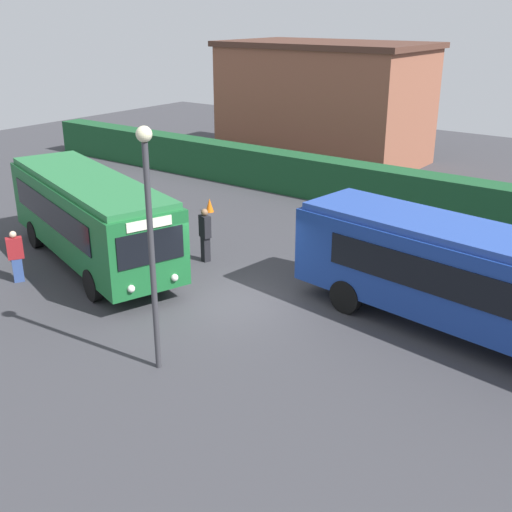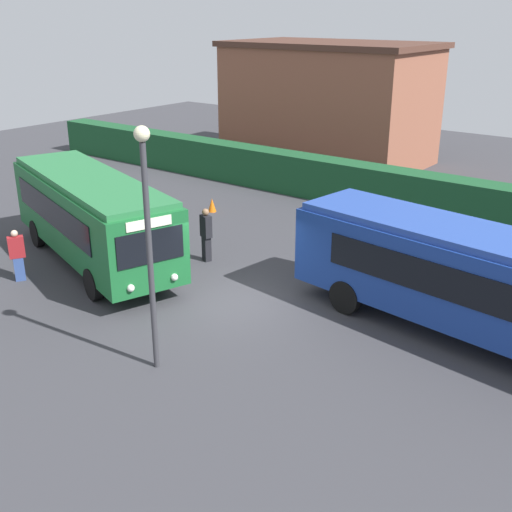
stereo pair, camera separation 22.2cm
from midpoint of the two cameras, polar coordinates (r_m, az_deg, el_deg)
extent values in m
plane|color=#38383D|center=(19.30, -2.20, -4.08)|extent=(64.00, 64.00, 0.00)
cube|color=#19602D|center=(22.28, -14.91, 3.45)|extent=(9.47, 5.23, 2.32)
cube|color=#27723C|center=(21.94, -15.22, 6.59)|extent=(9.15, 4.95, 0.20)
cube|color=black|center=(22.90, -12.28, 4.90)|extent=(6.79, 2.25, 0.93)
cube|color=black|center=(22.10, -18.34, 3.69)|extent=(6.79, 2.25, 0.93)
cube|color=black|center=(18.16, -9.77, 0.76)|extent=(0.68, 1.97, 0.98)
cube|color=silver|center=(17.93, -9.91, 2.86)|extent=(0.47, 1.33, 0.28)
cylinder|color=black|center=(20.63, -8.77, -1.08)|extent=(1.04, 0.58, 1.00)
cylinder|color=black|center=(19.82, -14.74, -2.52)|extent=(1.04, 0.58, 1.00)
cylinder|color=black|center=(25.56, -14.54, 2.90)|extent=(1.04, 0.58, 1.00)
cylinder|color=black|center=(24.90, -19.48, 1.86)|extent=(1.04, 0.58, 1.00)
sphere|color=silver|center=(18.83, -7.66, -1.94)|extent=(0.22, 0.22, 0.22)
sphere|color=silver|center=(18.29, -11.49, -2.90)|extent=(0.22, 0.22, 0.22)
cube|color=navy|center=(17.61, 18.22, -1.86)|extent=(10.18, 3.75, 2.22)
cube|color=#2747A0|center=(17.19, 18.67, 1.86)|extent=(9.86, 3.52, 0.20)
cube|color=black|center=(16.34, 17.25, -2.55)|extent=(7.69, 1.04, 0.89)
cube|color=black|center=(18.48, 20.90, -0.22)|extent=(7.69, 1.04, 0.89)
cube|color=black|center=(19.98, 5.55, 2.69)|extent=(0.30, 2.03, 0.93)
cube|color=silver|center=(19.78, 5.62, 4.52)|extent=(0.22, 1.36, 0.28)
cylinder|color=black|center=(18.58, 7.74, -3.61)|extent=(1.03, 0.41, 1.00)
cylinder|color=black|center=(20.33, 11.61, -1.63)|extent=(1.03, 0.41, 1.00)
sphere|color=silver|center=(19.84, 4.17, -0.56)|extent=(0.22, 0.22, 0.22)
sphere|color=silver|center=(20.84, 6.60, 0.45)|extent=(0.22, 0.22, 0.22)
cube|color=#334C8C|center=(21.97, -20.87, -1.16)|extent=(0.37, 0.39, 0.80)
cube|color=maroon|center=(21.71, -21.13, 0.67)|extent=(0.47, 0.56, 0.70)
sphere|color=beige|center=(21.56, -21.29, 1.81)|extent=(0.22, 0.22, 0.22)
cube|color=black|center=(22.25, -4.84, 0.63)|extent=(0.34, 0.32, 0.89)
cube|color=black|center=(21.97, -4.90, 2.66)|extent=(0.49, 0.39, 0.78)
sphere|color=#8C6647|center=(21.81, -4.94, 3.93)|extent=(0.24, 0.24, 0.24)
cube|color=black|center=(20.56, 21.48, -2.77)|extent=(0.36, 0.35, 0.80)
cube|color=#194B28|center=(28.11, 12.42, 5.67)|extent=(44.00, 1.33, 1.88)
cube|color=brown|center=(37.25, 5.99, 13.29)|extent=(10.91, 6.57, 6.32)
cube|color=#4C2D23|center=(36.95, 6.20, 18.38)|extent=(11.35, 6.83, 0.30)
cone|color=orange|center=(27.80, -4.43, 4.57)|extent=(0.36, 0.36, 0.60)
cylinder|color=#38383D|center=(14.91, -9.73, -0.56)|extent=(0.14, 0.14, 5.58)
sphere|color=beige|center=(14.09, -10.48, 10.72)|extent=(0.36, 0.36, 0.36)
camera|label=1|loc=(0.11, -90.33, -0.13)|focal=44.53mm
camera|label=2|loc=(0.11, 89.67, 0.13)|focal=44.53mm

